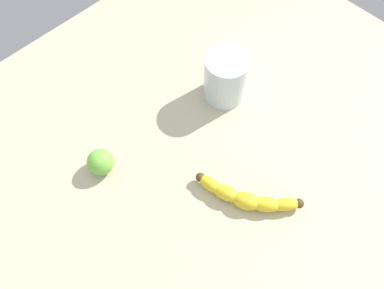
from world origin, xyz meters
The scene contains 4 objects.
wooden_tabletop centered at (0.00, 0.00, 1.50)cm, with size 120.00×120.00×3.00cm, color beige.
banana centered at (0.25, 3.38, 4.67)cm, with size 11.59×18.64×3.34cm.
smoothie_glass centered at (-15.08, -16.92, 8.23)cm, with size 9.19×9.19×11.13cm.
lime_fruit centered at (15.43, -21.34, 5.62)cm, with size 5.24×5.24×5.24cm, color #75C142.
Camera 1 is at (24.29, 13.05, 70.69)cm, focal length 34.62 mm.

